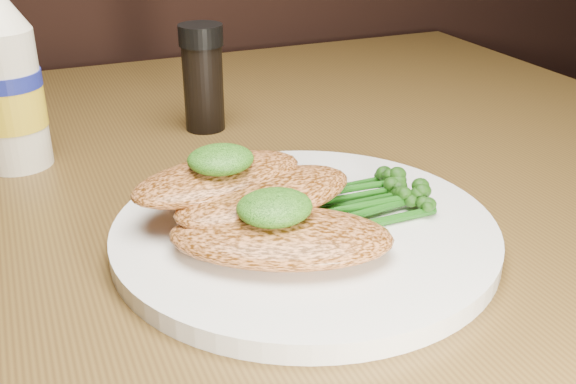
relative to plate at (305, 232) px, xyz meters
name	(u,v)px	position (x,y,z in m)	size (l,w,h in m)	color
plate	(305,232)	(0.00, 0.00, 0.00)	(0.28, 0.28, 0.01)	white
chicken_front	(281,237)	(-0.03, -0.03, 0.02)	(0.15, 0.08, 0.02)	#D07C42
chicken_mid	(265,196)	(-0.02, 0.02, 0.03)	(0.15, 0.07, 0.02)	#D07C42
chicken_back	(219,178)	(-0.05, 0.04, 0.03)	(0.14, 0.07, 0.02)	#D07C42
pesto_front	(275,207)	(-0.03, -0.02, 0.04)	(0.05, 0.05, 0.02)	black
pesto_back	(221,159)	(-0.05, 0.04, 0.05)	(0.05, 0.05, 0.02)	black
broccolini_bundle	(348,198)	(0.04, 0.01, 0.02)	(0.14, 0.11, 0.02)	#195412
mayo_bottle	(4,73)	(-0.19, 0.24, 0.08)	(0.06, 0.06, 0.18)	white
pepper_grinder	(203,78)	(0.00, 0.26, 0.05)	(0.05, 0.05, 0.11)	black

